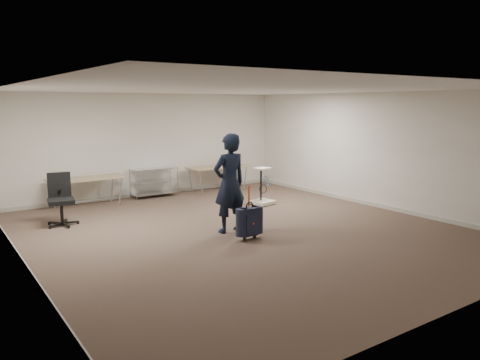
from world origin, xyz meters
TOP-DOWN VIEW (x-y plane):
  - ground at (0.00, 0.00)m, footprint 9.00×9.00m
  - room_shell at (0.00, 1.38)m, footprint 8.00×9.00m
  - folding_table_left at (-1.90, 3.95)m, footprint 1.80×0.75m
  - folding_table_right at (1.90, 3.95)m, footprint 1.80×0.75m
  - wire_shelf at (0.00, 4.20)m, footprint 1.22×0.47m
  - person at (-0.22, 0.09)m, footprint 0.73×0.49m
  - suitcase at (-0.21, -0.57)m, footprint 0.38×0.23m
  - office_chair at (-2.85, 2.52)m, footprint 0.66×0.66m
  - equipment_cart at (1.85, 1.75)m, footprint 0.59×0.59m
  - cardboard_box at (2.27, 3.86)m, footprint 0.41×0.32m

SIDE VIEW (x-z plane):
  - ground at x=0.00m, z-range 0.00..0.00m
  - room_shell at x=0.00m, z-range -4.45..4.55m
  - equipment_cart at x=1.85m, z-range -0.22..0.71m
  - office_chair at x=-2.85m, z-range -0.22..0.88m
  - suitcase at x=-0.21m, z-range -0.16..0.86m
  - wire_shelf at x=0.00m, z-range 0.04..0.84m
  - folding_table_left at x=-1.90m, z-range 0.31..1.04m
  - folding_table_right at x=1.90m, z-range 0.31..1.04m
  - cardboard_box at x=2.27m, z-range 0.73..1.03m
  - person at x=-0.22m, z-range 0.00..1.96m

